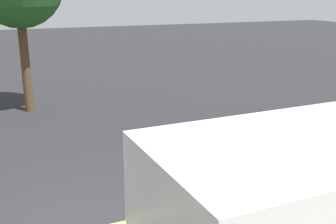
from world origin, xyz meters
TOP-DOWN VIEW (x-y plane):
  - lane_marking_centre at (3.00, 0.00)m, footprint 28.00×0.16m

SIDE VIEW (x-z plane):
  - lane_marking_centre at x=3.00m, z-range 0.00..0.01m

